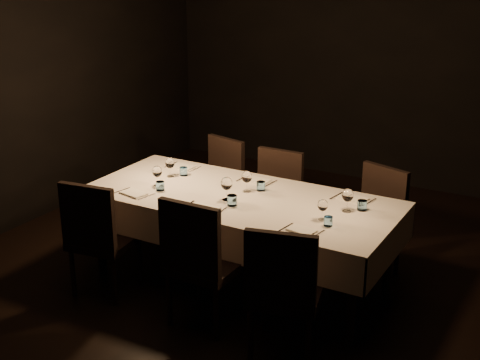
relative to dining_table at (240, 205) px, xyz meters
The scene contains 14 objects.
room 0.81m from the dining_table, ahead, with size 5.01×6.01×3.01m.
dining_table is the anchor object (origin of this frame).
chair_near_left 1.14m from the dining_table, 139.49° to the right, with size 0.52×0.52×0.97m.
place_setting_near_left 0.76m from the dining_table, 163.14° to the right, with size 0.32×0.40×0.17m.
chair_near_center 0.75m from the dining_table, 83.35° to the right, with size 0.48×0.48×1.01m.
place_setting_near_center 0.27m from the dining_table, 101.94° to the right, with size 0.35×0.41×0.19m.
chair_near_right 1.13m from the dining_table, 45.59° to the right, with size 0.57×0.57×0.98m.
place_setting_near_right 0.81m from the dining_table, 15.87° to the right, with size 0.30×0.39×0.16m.
chair_far_left 1.12m from the dining_table, 130.28° to the left, with size 0.52×0.52×0.91m.
place_setting_far_left 0.80m from the dining_table, 164.00° to the left, with size 0.31×0.40×0.17m.
chair_far_center 0.76m from the dining_table, 94.51° to the left, with size 0.44×0.44×0.92m.
place_setting_far_center 0.26m from the dining_table, 89.90° to the left, with size 0.32×0.40×0.18m.
chair_far_right 1.17m from the dining_table, 39.47° to the left, with size 0.55×0.55×0.92m.
place_setting_far_right 0.90m from the dining_table, 14.12° to the left, with size 0.34×0.40×0.18m.
Camera 1 is at (2.46, -4.33, 2.67)m, focal length 50.00 mm.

